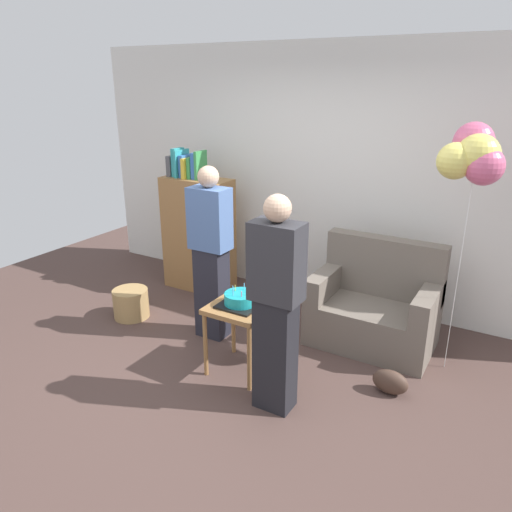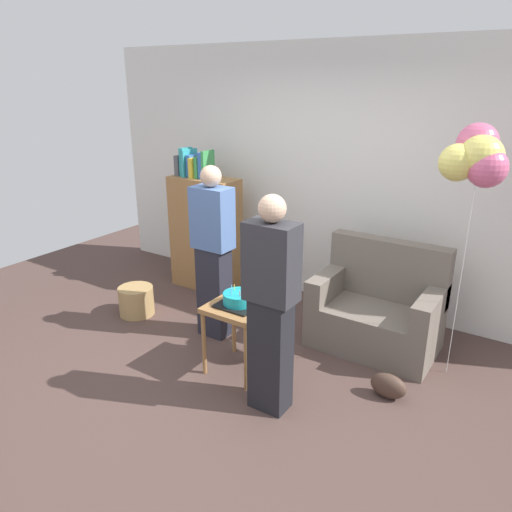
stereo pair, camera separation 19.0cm
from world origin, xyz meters
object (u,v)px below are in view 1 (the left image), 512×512
(couch, at_px, (375,308))
(handbag, at_px, (390,382))
(birthday_cake, at_px, (240,300))
(person_blowing_candles, at_px, (211,253))
(wicker_basket, at_px, (131,303))
(side_table, at_px, (240,316))
(balloon_bunch, at_px, (474,155))
(bookshelf, at_px, (198,231))
(person_holding_cake, at_px, (276,306))

(couch, relative_size, handbag, 3.93)
(birthday_cake, bearing_deg, person_blowing_candles, 145.54)
(wicker_basket, bearing_deg, side_table, -9.78)
(handbag, bearing_deg, side_table, -165.22)
(side_table, bearing_deg, handbag, 14.78)
(handbag, bearing_deg, person_blowing_candles, 177.70)
(side_table, distance_m, birthday_cake, 0.14)
(side_table, relative_size, birthday_cake, 1.89)
(couch, bearing_deg, birthday_cake, -127.85)
(birthday_cake, relative_size, person_blowing_candles, 0.20)
(handbag, relative_size, balloon_bunch, 0.14)
(couch, xyz_separation_m, handbag, (0.38, -0.73, -0.24))
(bookshelf, xyz_separation_m, wicker_basket, (-0.15, -0.99, -0.54))
(bookshelf, height_order, handbag, bookshelf)
(person_blowing_candles, distance_m, handbag, 1.89)
(person_holding_cake, xyz_separation_m, wicker_basket, (-1.98, 0.54, -0.68))
(person_holding_cake, bearing_deg, couch, -90.17)
(bookshelf, height_order, person_blowing_candles, person_blowing_candles)
(wicker_basket, bearing_deg, handbag, 1.13)
(couch, xyz_separation_m, person_holding_cake, (-0.33, -1.32, 0.49))
(birthday_cake, height_order, balloon_bunch, balloon_bunch)
(bookshelf, relative_size, balloon_bunch, 0.79)
(wicker_basket, xyz_separation_m, handbag, (2.68, 0.05, -0.05))
(side_table, relative_size, handbag, 2.15)
(wicker_basket, bearing_deg, person_blowing_candles, 7.37)
(couch, bearing_deg, person_holding_cake, -104.16)
(person_blowing_candles, bearing_deg, handbag, 0.11)
(handbag, xyz_separation_m, balloon_bunch, (0.29, 0.59, 1.70))
(bookshelf, height_order, balloon_bunch, balloon_bunch)
(wicker_basket, bearing_deg, bookshelf, 81.53)
(birthday_cake, bearing_deg, side_table, -120.15)
(birthday_cake, height_order, person_blowing_candles, person_blowing_candles)
(balloon_bunch, bearing_deg, handbag, -116.04)
(bookshelf, height_order, person_holding_cake, person_holding_cake)
(side_table, bearing_deg, balloon_bunch, 31.46)
(birthday_cake, bearing_deg, bookshelf, 137.43)
(person_holding_cake, bearing_deg, balloon_bunch, -116.18)
(couch, distance_m, wicker_basket, 2.44)
(birthday_cake, xyz_separation_m, person_blowing_candles, (-0.56, 0.38, 0.18))
(birthday_cake, xyz_separation_m, handbag, (1.18, 0.31, -0.55))
(side_table, height_order, birthday_cake, birthday_cake)
(wicker_basket, xyz_separation_m, balloon_bunch, (2.97, 0.64, 1.65))
(couch, height_order, birthday_cake, couch)
(birthday_cake, relative_size, handbag, 1.14)
(wicker_basket, bearing_deg, couch, 18.64)
(bookshelf, relative_size, wicker_basket, 4.47)
(wicker_basket, relative_size, balloon_bunch, 0.18)
(bookshelf, height_order, birthday_cake, bookshelf)
(side_table, xyz_separation_m, person_holding_cake, (0.47, -0.28, 0.32))
(person_blowing_candles, relative_size, balloon_bunch, 0.80)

